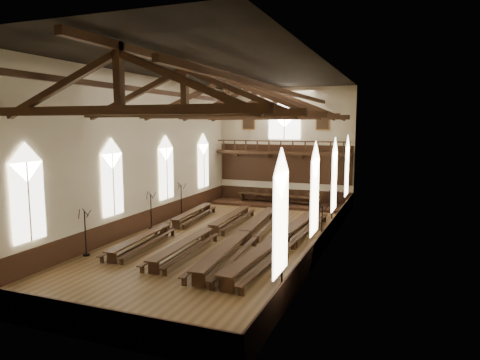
% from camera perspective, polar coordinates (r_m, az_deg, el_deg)
% --- Properties ---
extents(ground, '(26.00, 26.00, 0.00)m').
position_cam_1_polar(ground, '(26.19, -1.80, -7.79)').
color(ground, brown).
rests_on(ground, ground).
extents(room_walls, '(26.00, 26.00, 26.00)m').
position_cam_1_polar(room_walls, '(25.27, -1.86, 6.49)').
color(room_walls, beige).
rests_on(room_walls, ground).
extents(wainscot_band, '(12.00, 26.00, 1.20)m').
position_cam_1_polar(wainscot_band, '(26.04, -1.81, -6.51)').
color(wainscot_band, '#341C0F').
rests_on(wainscot_band, ground).
extents(side_windows, '(11.85, 19.80, 4.50)m').
position_cam_1_polar(side_windows, '(25.46, -1.83, 0.36)').
color(side_windows, white).
rests_on(side_windows, room_walls).
extents(end_window, '(2.80, 0.12, 3.80)m').
position_cam_1_polar(end_window, '(37.48, 5.94, 7.94)').
color(end_window, white).
rests_on(end_window, room_walls).
extents(minstrels_gallery, '(11.80, 1.24, 3.70)m').
position_cam_1_polar(minstrels_gallery, '(37.37, 5.78, 2.86)').
color(minstrels_gallery, '#371B11').
rests_on(minstrels_gallery, room_walls).
extents(portraits, '(7.75, 0.09, 1.45)m').
position_cam_1_polar(portraits, '(37.48, 5.94, 7.76)').
color(portraits, brown).
rests_on(portraits, room_walls).
extents(roof_trusses, '(11.70, 25.70, 2.80)m').
position_cam_1_polar(roof_trusses, '(25.30, -1.88, 10.47)').
color(roof_trusses, '#371B11').
rests_on(roof_trusses, room_walls).
extents(refectory_row_a, '(1.87, 13.79, 0.68)m').
position_cam_1_polar(refectory_row_a, '(27.93, -9.36, -5.87)').
color(refectory_row_a, '#371B11').
rests_on(refectory_row_a, ground).
extents(refectory_row_b, '(1.72, 14.11, 0.71)m').
position_cam_1_polar(refectory_row_b, '(26.20, -4.03, -6.62)').
color(refectory_row_b, '#371B11').
rests_on(refectory_row_b, ground).
extents(refectory_row_c, '(2.11, 14.77, 0.78)m').
position_cam_1_polar(refectory_row_c, '(24.95, 0.58, -7.21)').
color(refectory_row_c, '#371B11').
rests_on(refectory_row_c, ground).
extents(refectory_row_d, '(2.07, 15.13, 0.82)m').
position_cam_1_polar(refectory_row_d, '(24.30, 5.77, -7.58)').
color(refectory_row_d, '#371B11').
rests_on(refectory_row_d, ground).
extents(dais, '(11.40, 3.18, 0.21)m').
position_cam_1_polar(dais, '(36.68, 5.10, -3.21)').
color(dais, '#341C0F').
rests_on(dais, ground).
extents(high_table, '(7.26, 1.32, 0.68)m').
position_cam_1_polar(high_table, '(36.56, 5.11, -2.17)').
color(high_table, '#371B11').
rests_on(high_table, dais).
extents(high_chairs, '(6.74, 0.44, 0.98)m').
position_cam_1_polar(high_chairs, '(37.25, 5.42, -2.05)').
color(high_chairs, '#371B11').
rests_on(high_chairs, dais).
extents(candelabrum_left_near, '(0.67, 0.77, 2.51)m').
position_cam_1_polar(candelabrum_left_near, '(24.06, -19.87, -7.74)').
color(candelabrum_left_near, black).
rests_on(candelabrum_left_near, ground).
extents(candelabrum_left_mid, '(0.69, 0.77, 2.50)m').
position_cam_1_polar(candelabrum_left_mid, '(28.87, -11.76, -4.95)').
color(candelabrum_left_mid, black).
rests_on(candelabrum_left_mid, ground).
extents(candelabrum_left_far, '(0.78, 0.74, 2.58)m').
position_cam_1_polar(candelabrum_left_far, '(32.29, -7.82, -3.50)').
color(candelabrum_left_far, black).
rests_on(candelabrum_left_far, ground).
extents(candelabrum_right_near, '(0.78, 0.83, 2.73)m').
position_cam_1_polar(candelabrum_right_near, '(17.44, 5.59, -12.92)').
color(candelabrum_right_near, black).
rests_on(candelabrum_right_near, ground).
extents(candelabrum_right_mid, '(0.62, 0.71, 2.32)m').
position_cam_1_polar(candelabrum_right_mid, '(25.54, 10.84, -6.68)').
color(candelabrum_right_mid, black).
rests_on(candelabrum_right_mid, ground).
extents(candelabrum_right_far, '(0.70, 0.79, 2.59)m').
position_cam_1_polar(candelabrum_right_far, '(28.99, 12.14, -4.86)').
color(candelabrum_right_far, black).
rests_on(candelabrum_right_far, ground).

